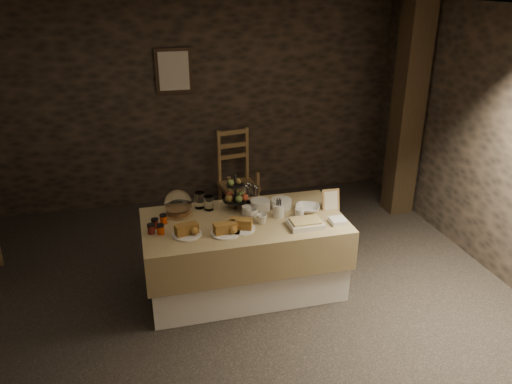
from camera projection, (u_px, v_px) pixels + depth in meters
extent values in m
cube|color=black|center=(228.00, 303.00, 4.68)|extent=(5.50, 5.00, 0.01)
cube|color=black|center=(188.00, 105.00, 6.39)|extent=(5.50, 0.02, 2.60)
cube|color=black|center=(506.00, 148.00, 4.79)|extent=(0.02, 5.00, 2.60)
cube|color=beige|center=(220.00, 8.00, 3.65)|extent=(5.50, 5.00, 0.01)
cube|color=silver|center=(244.00, 256.00, 4.78)|extent=(1.80, 0.92, 0.70)
cube|color=olive|center=(244.00, 238.00, 4.70)|extent=(1.87, 0.99, 0.38)
cube|color=brown|center=(239.00, 187.00, 6.64)|extent=(0.52, 0.51, 0.05)
cube|color=brown|center=(235.00, 145.00, 6.60)|extent=(0.44, 0.10, 0.44)
cube|color=black|center=(407.00, 112.00, 6.06)|extent=(0.30, 0.30, 2.60)
cube|color=#302116|center=(174.00, 71.00, 6.15)|extent=(0.45, 0.03, 0.55)
cube|color=beige|center=(174.00, 71.00, 6.13)|extent=(0.37, 0.01, 0.47)
cylinder|color=silver|center=(260.00, 205.00, 4.80)|extent=(0.19, 0.19, 0.10)
cylinder|color=silver|center=(281.00, 203.00, 4.86)|extent=(0.20, 0.20, 0.08)
cylinder|color=silver|center=(279.00, 211.00, 4.66)|extent=(0.10, 0.10, 0.12)
imported|color=silver|center=(252.00, 214.00, 4.64)|extent=(0.16, 0.16, 0.09)
imported|color=silver|center=(262.00, 219.00, 4.54)|extent=(0.12, 0.12, 0.09)
cylinder|color=silver|center=(247.00, 211.00, 4.69)|extent=(0.09, 0.09, 0.09)
cylinder|color=silver|center=(299.00, 213.00, 4.65)|extent=(0.08, 0.08, 0.09)
imported|color=silver|center=(307.00, 208.00, 4.79)|extent=(0.30, 0.30, 0.06)
cylinder|color=brown|center=(179.00, 214.00, 4.73)|extent=(0.26, 0.26, 0.01)
cylinder|color=brown|center=(179.00, 210.00, 4.71)|extent=(0.22, 0.22, 0.07)
sphere|color=white|center=(178.00, 203.00, 4.68)|extent=(0.26, 0.26, 0.26)
cylinder|color=black|center=(235.00, 192.00, 4.78)|extent=(0.02, 0.02, 0.35)
cylinder|color=black|center=(236.00, 200.00, 4.82)|extent=(0.25, 0.25, 0.01)
cylinder|color=black|center=(235.00, 185.00, 4.76)|extent=(0.17, 0.17, 0.01)
sphere|color=olive|center=(241.00, 195.00, 4.84)|extent=(0.07, 0.07, 0.07)
sphere|color=#A03922|center=(229.00, 195.00, 4.83)|extent=(0.07, 0.07, 0.07)
sphere|color=olive|center=(239.00, 199.00, 4.75)|extent=(0.07, 0.07, 0.07)
sphere|color=brown|center=(229.00, 199.00, 4.76)|extent=(0.07, 0.07, 0.07)
sphere|color=#A03922|center=(245.00, 197.00, 4.79)|extent=(0.07, 0.07, 0.07)
cylinder|color=silver|center=(187.00, 234.00, 4.35)|extent=(0.26, 0.26, 0.01)
cube|color=brown|center=(187.00, 229.00, 4.33)|extent=(0.22, 0.14, 0.09)
cylinder|color=silver|center=(225.00, 233.00, 4.37)|extent=(0.26, 0.26, 0.01)
cube|color=brown|center=(225.00, 228.00, 4.35)|extent=(0.21, 0.12, 0.09)
cylinder|color=silver|center=(241.00, 229.00, 4.45)|extent=(0.26, 0.26, 0.01)
cube|color=brown|center=(241.00, 224.00, 4.43)|extent=(0.22, 0.16, 0.09)
cylinder|color=maroon|center=(155.00, 224.00, 4.47)|extent=(0.06, 0.06, 0.07)
cylinder|color=#D84201|center=(161.00, 230.00, 4.36)|extent=(0.06, 0.06, 0.07)
cylinder|color=maroon|center=(151.00, 230.00, 4.37)|extent=(0.06, 0.06, 0.07)
cylinder|color=#D84201|center=(163.00, 220.00, 4.55)|extent=(0.06, 0.06, 0.07)
cube|color=silver|center=(305.00, 224.00, 4.49)|extent=(0.30, 0.22, 0.05)
cube|color=tan|center=(305.00, 221.00, 4.48)|extent=(0.26, 0.18, 0.02)
cube|color=silver|center=(338.00, 221.00, 4.56)|extent=(0.14, 0.14, 0.04)
cube|color=brown|center=(331.00, 200.00, 4.81)|extent=(0.17, 0.08, 0.22)
cylinder|color=white|center=(199.00, 200.00, 4.84)|extent=(0.10, 0.10, 0.16)
cylinder|color=white|center=(209.00, 203.00, 4.80)|extent=(0.09, 0.09, 0.14)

